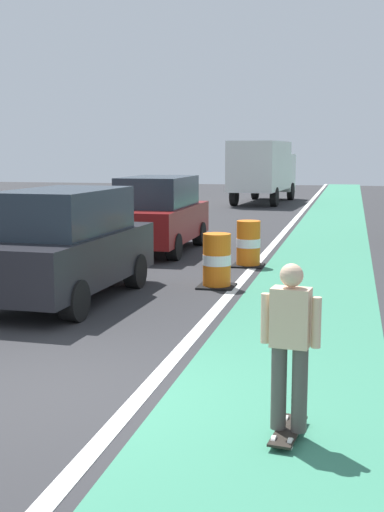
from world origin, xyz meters
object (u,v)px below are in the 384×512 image
at_px(skateboarder_on_lane, 290,345).
at_px(parked_suv_second, 158,214).
at_px(traffic_barrel_front, 217,261).
at_px(traffic_barrel_mid, 248,244).
at_px(parked_suv_nearest, 65,244).
at_px(delivery_truck_down_block, 263,168).

xyz_separation_m(skateboarder_on_lane, parked_suv_second, (-4.63, 11.67, 0.12)).
bearing_deg(skateboarder_on_lane, parked_suv_second, 111.63).
relative_size(traffic_barrel_front, traffic_barrel_mid, 1.00).
bearing_deg(traffic_barrel_mid, traffic_barrel_front, -94.97).
bearing_deg(parked_suv_nearest, parked_suv_second, 90.71).
relative_size(skateboarder_on_lane, delivery_truck_down_block, 0.22).
bearing_deg(traffic_barrel_mid, parked_suv_nearest, -120.79).
xyz_separation_m(parked_suv_second, traffic_barrel_mid, (2.77, -1.91, -0.50)).
xyz_separation_m(traffic_barrel_front, traffic_barrel_mid, (0.23, 2.70, 0.00)).
xyz_separation_m(skateboarder_on_lane, traffic_barrel_front, (-2.09, 7.07, -0.38)).
distance_m(skateboarder_on_lane, delivery_truck_down_block, 30.51).
bearing_deg(skateboarder_on_lane, traffic_barrel_mid, 100.77).
relative_size(parked_suv_nearest, traffic_barrel_mid, 4.28).
xyz_separation_m(traffic_barrel_mid, delivery_truck_down_block, (-2.29, 20.45, 1.31)).
bearing_deg(skateboarder_on_lane, traffic_barrel_front, 106.49).
height_order(traffic_barrel_front, traffic_barrel_mid, same).
bearing_deg(parked_suv_second, delivery_truck_down_block, 88.52).
bearing_deg(traffic_barrel_mid, parked_suv_second, 145.43).
bearing_deg(traffic_barrel_front, parked_suv_second, 118.84).
bearing_deg(traffic_barrel_front, skateboarder_on_lane, -73.51).
relative_size(parked_suv_nearest, delivery_truck_down_block, 0.60).
bearing_deg(traffic_barrel_mid, delivery_truck_down_block, 96.39).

